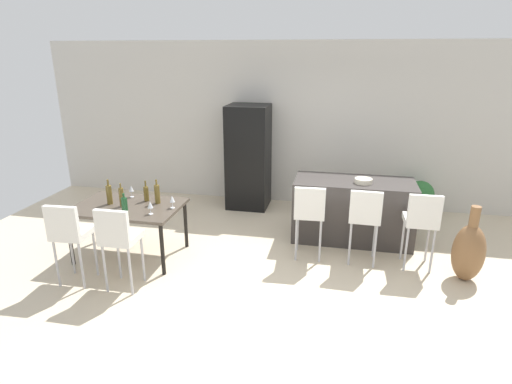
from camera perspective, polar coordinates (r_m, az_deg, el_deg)
ground_plane at (r=5.62m, az=4.54°, el=-10.25°), size 10.00×10.00×0.00m
back_wall at (r=7.66m, az=7.40°, el=9.02°), size 10.00×0.12×2.90m
kitchen_island at (r=6.40m, az=13.03°, el=-2.43°), size 1.74×0.76×0.92m
bar_chair_left at (r=5.61m, az=7.32°, el=-2.52°), size 0.42×0.42×1.05m
bar_chair_middle at (r=5.61m, az=14.63°, el=-3.00°), size 0.41×0.41×1.05m
bar_chair_right at (r=5.70m, az=21.67°, el=-3.41°), size 0.41×0.41×1.05m
dining_table at (r=5.91m, az=-17.05°, el=-2.35°), size 1.42×0.94×0.74m
dining_chair_near at (r=5.42m, az=-24.15°, el=-4.89°), size 0.42×0.42×1.05m
dining_chair_far at (r=5.08m, az=-18.28°, el=-5.68°), size 0.40×0.40×1.05m
wine_bottle_corner at (r=5.83m, az=-13.33°, el=-0.24°), size 0.07×0.07×0.34m
wine_bottle_inner at (r=5.96m, az=-14.75°, el=-0.18°), size 0.07×0.07×0.29m
wine_bottle_far at (r=5.52m, az=-17.49°, el=-1.86°), size 0.08×0.08×0.29m
wine_bottle_end at (r=5.99m, az=-19.40°, el=-0.30°), size 0.08×0.08×0.35m
wine_bottle_near at (r=5.84m, az=-17.87°, el=-0.63°), size 0.06×0.06×0.32m
wine_glass_left at (r=5.61m, az=-11.38°, el=-0.95°), size 0.07×0.07×0.17m
wine_glass_middle at (r=6.18m, az=-16.67°, el=0.44°), size 0.07×0.07×0.17m
wine_glass_right at (r=5.46m, az=-14.25°, el=-1.72°), size 0.07×0.07×0.17m
refrigerator at (r=7.49m, az=-1.03°, el=4.81°), size 0.72×0.68×1.84m
fruit_bowl at (r=6.16m, az=14.45°, el=1.48°), size 0.25×0.25×0.07m
floor_vase at (r=5.79m, az=27.01°, el=-7.26°), size 0.38×0.38×0.97m
potted_plant at (r=7.57m, az=21.45°, el=-0.54°), size 0.46×0.46×0.65m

